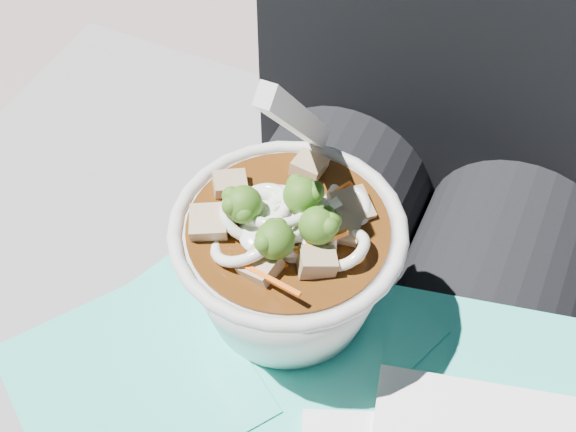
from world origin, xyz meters
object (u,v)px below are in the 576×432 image
at_px(stone_ledge, 373,420).
at_px(udon_bowl, 288,254).
at_px(lap, 336,414).
at_px(plastic_bag, 310,393).
at_px(person_body, 382,298).

distance_m(stone_ledge, udon_bowl, 0.46).
bearing_deg(lap, stone_ledge, 90.00).
bearing_deg(udon_bowl, stone_ledge, 69.42).
relative_size(lap, udon_bowl, 2.51).
distance_m(stone_ledge, plastic_bag, 0.43).
distance_m(stone_ledge, person_body, 0.33).
distance_m(lap, person_body, 0.10).
relative_size(person_body, plastic_bag, 2.56).
xyz_separation_m(person_body, plastic_bag, (-0.01, -0.13, 0.06)).
distance_m(stone_ledge, lap, 0.34).
height_order(lap, plastic_bag, plastic_bag).
relative_size(lap, person_body, 0.48).
height_order(stone_ledge, person_body, person_body).
bearing_deg(stone_ledge, plastic_bag, -92.63).
bearing_deg(udon_bowl, plastic_bag, -53.45).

